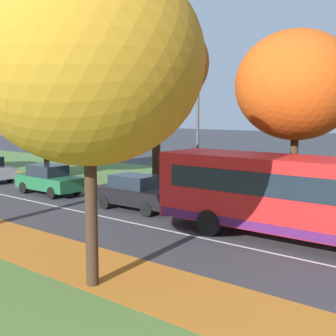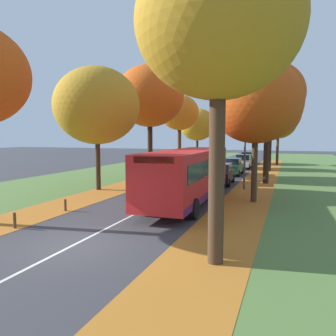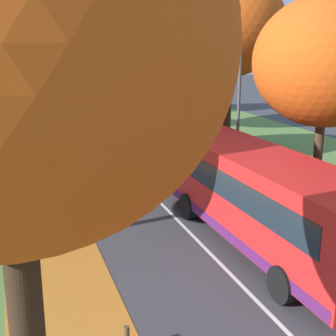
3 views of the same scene
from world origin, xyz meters
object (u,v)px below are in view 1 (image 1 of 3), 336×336
Objects in this scene: tree_right_near at (296,86)px; bus at (298,195)px; tree_right_mid at (156,63)px; tree_right_far at (44,85)px; car_green_following at (49,180)px; car_black_lead at (136,192)px; streetlamp_right at (193,129)px; tree_left_near at (88,61)px.

tree_right_near is 0.76× the size of bus.
tree_right_mid is 0.92× the size of bus.
tree_right_far is 7.84m from car_green_following.
car_black_lead is at bearing -88.60° from car_green_following.
car_green_following is at bearing 102.42° from streetlamp_right.
car_black_lead is (7.54, 5.70, -5.02)m from tree_left_near.
tree_left_near reaches higher than car_black_lead.
tree_right_near is 17.48m from tree_right_far.
car_green_following is (-3.43, 4.86, -6.22)m from tree_right_mid.
streetlamp_right is 6.70m from bus.
tree_right_mid is at bearing 26.76° from car_black_lead.
tree_left_near is 0.89× the size of tree_right_mid.
tree_right_far reaches higher than tree_left_near.
tree_right_mid is 1.06× the size of tree_right_far.
tree_right_far is at bearing 90.37° from tree_right_near.
tree_right_near is at bearing -75.60° from car_green_following.
tree_right_near is 0.83× the size of tree_right_mid.
car_black_lead is 1.01× the size of car_green_following.
tree_right_near reaches higher than streetlamp_right.
car_black_lead is (0.27, 8.07, -0.89)m from bus.
tree_right_far is 12.79m from car_black_lead.
tree_right_mid reaches higher than bus.
tree_left_near is at bearing 161.91° from bus.
streetlamp_right is 1.41× the size of car_black_lead.
bus is at bearing -91.94° from car_black_lead.
tree_right_near is at bearing -71.76° from streetlamp_right.
tree_right_near is 14.06m from car_green_following.
car_green_following is (7.38, 12.21, -5.02)m from tree_left_near.
car_green_following is at bearing -124.23° from tree_right_far.
bus is at bearing -99.70° from tree_right_far.
tree_left_near is at bearing -142.92° from car_black_lead.
tree_right_far reaches higher than bus.
tree_right_near is 8.52m from car_black_lead.
tree_left_near reaches higher than car_green_following.
bus is 2.48× the size of car_green_following.
tree_left_near is 8.69m from bus.
streetlamp_right is at bearing 71.84° from bus.
streetlamp_right reaches higher than bus.
tree_right_mid reaches higher than car_green_following.
streetlamp_right is at bearing -95.63° from tree_right_far.
tree_right_mid is 2.28× the size of car_green_following.
tree_right_mid is at bearing 88.96° from tree_right_near.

